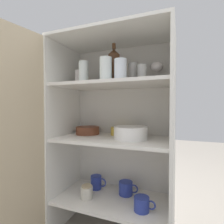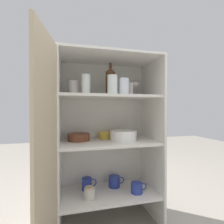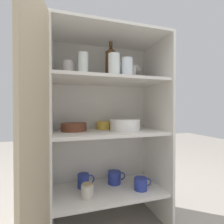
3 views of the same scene
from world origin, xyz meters
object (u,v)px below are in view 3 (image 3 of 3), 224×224
serving_bowl_small (104,125)px  coffee_mug_primary (141,184)px  plate_stack_white (125,125)px  wine_bottle (111,63)px  storage_jar (87,191)px  mixing_bowl_large (74,127)px

serving_bowl_small → coffee_mug_primary: size_ratio=0.93×
coffee_mug_primary → plate_stack_white: bearing=141.0°
wine_bottle → plate_stack_white: wine_bottle is taller
storage_jar → serving_bowl_small: bearing=50.0°
storage_jar → plate_stack_white: bearing=13.3°
plate_stack_white → storage_jar: 0.50m
plate_stack_white → mixing_bowl_large: size_ratio=1.22×
serving_bowl_small → storage_jar: serving_bowl_small is taller
plate_stack_white → coffee_mug_primary: plate_stack_white is taller
coffee_mug_primary → storage_jar: 0.38m
plate_stack_white → mixing_bowl_large: (-0.36, 0.08, -0.01)m
wine_bottle → serving_bowl_small: size_ratio=2.16×
mixing_bowl_large → storage_jar: (0.07, -0.14, -0.40)m
wine_bottle → serving_bowl_small: wine_bottle is taller
mixing_bowl_large → serving_bowl_small: size_ratio=1.48×
wine_bottle → mixing_bowl_large: (-0.25, 0.09, -0.44)m
wine_bottle → coffee_mug_primary: 0.87m
serving_bowl_small → coffee_mug_primary: serving_bowl_small is taller
mixing_bowl_large → coffee_mug_primary: bearing=-18.4°
wine_bottle → mixing_bowl_large: bearing=160.7°
plate_stack_white → mixing_bowl_large: plate_stack_white is taller
plate_stack_white → mixing_bowl_large: 0.36m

